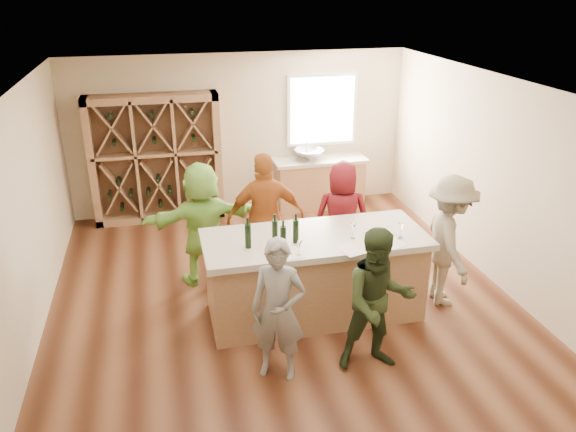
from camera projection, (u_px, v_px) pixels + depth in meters
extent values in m
cube|color=#572F1B|center=(284.00, 306.00, 7.43)|extent=(6.00, 7.00, 0.10)
cube|color=white|center=(283.00, 85.00, 6.30)|extent=(6.00, 7.00, 0.10)
cube|color=beige|center=(240.00, 133.00, 10.05)|extent=(6.00, 0.10, 2.80)
cube|color=beige|center=(404.00, 399.00, 3.69)|extent=(6.00, 0.10, 2.80)
cube|color=beige|center=(16.00, 228.00, 6.23)|extent=(0.10, 7.00, 2.80)
cube|color=beige|center=(506.00, 185.00, 7.51)|extent=(0.10, 7.00, 2.80)
cube|color=white|center=(322.00, 110.00, 10.16)|extent=(1.30, 0.06, 1.30)
cube|color=white|center=(322.00, 110.00, 10.12)|extent=(1.18, 0.01, 1.18)
cube|color=#956B47|center=(156.00, 159.00, 9.60)|extent=(2.20, 0.45, 2.20)
cube|color=#956B47|center=(319.00, 184.00, 10.41)|extent=(1.60, 0.58, 0.86)
cube|color=#B6AA95|center=(320.00, 160.00, 10.23)|extent=(1.70, 0.62, 0.06)
imported|color=silver|center=(309.00, 154.00, 10.14)|extent=(0.54, 0.54, 0.19)
cylinder|color=silver|center=(307.00, 149.00, 10.28)|extent=(0.02, 0.02, 0.30)
cube|color=#956B47|center=(314.00, 278.00, 6.99)|extent=(2.60, 1.00, 1.00)
cube|color=#B6AA95|center=(315.00, 239.00, 6.78)|extent=(2.72, 1.12, 0.08)
cylinder|color=black|center=(248.00, 236.00, 6.43)|extent=(0.07, 0.07, 0.29)
cylinder|color=black|center=(275.00, 232.00, 6.56)|extent=(0.08, 0.08, 0.28)
cylinder|color=black|center=(283.00, 238.00, 6.40)|extent=(0.08, 0.08, 0.28)
cylinder|color=black|center=(296.00, 231.00, 6.55)|extent=(0.09, 0.09, 0.29)
cone|color=white|center=(299.00, 249.00, 6.27)|extent=(0.08, 0.08, 0.17)
cone|color=white|center=(387.00, 239.00, 6.47)|extent=(0.09, 0.09, 0.19)
cone|color=white|center=(353.00, 231.00, 6.69)|extent=(0.08, 0.08, 0.19)
cone|color=white|center=(401.00, 231.00, 6.69)|extent=(0.08, 0.08, 0.19)
cube|color=white|center=(292.00, 253.00, 6.35)|extent=(0.27, 0.33, 0.00)
cube|color=white|center=(351.00, 250.00, 6.43)|extent=(0.31, 0.37, 0.00)
cube|color=white|center=(390.00, 242.00, 6.61)|extent=(0.35, 0.40, 0.00)
imported|color=slate|center=(278.00, 310.00, 5.78)|extent=(0.70, 0.62, 1.59)
imported|color=#263319|center=(378.00, 301.00, 5.90)|extent=(0.83, 0.50, 1.64)
imported|color=gray|center=(449.00, 241.00, 7.13)|extent=(0.70, 1.19, 1.74)
imported|color=#994C19|center=(266.00, 217.00, 7.73)|extent=(1.09, 0.59, 1.83)
imported|color=#590F14|center=(342.00, 217.00, 7.96)|extent=(0.89, 0.67, 1.64)
imported|color=#8CC64C|center=(203.00, 224.00, 7.64)|extent=(1.67, 0.77, 1.74)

